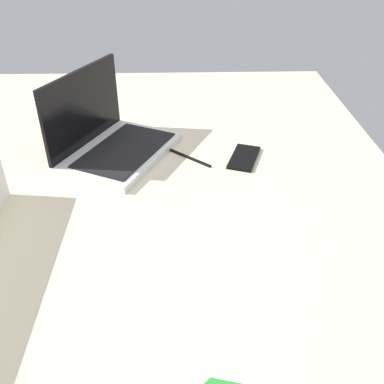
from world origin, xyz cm
name	(u,v)px	position (x,y,z in cm)	size (l,w,h in cm)	color
bed_mattress	(135,222)	(0.00, 0.00, 9.00)	(180.00, 140.00, 18.00)	beige
laptop	(110,139)	(20.49, 7.54, 22.41)	(39.75, 35.17, 23.00)	silver
cell_phone	(244,158)	(16.12, -29.80, 18.40)	(6.80, 14.00, 0.80)	black
charger_cable	(187,157)	(17.29, -13.78, 18.30)	(17.00, 0.60, 0.60)	black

